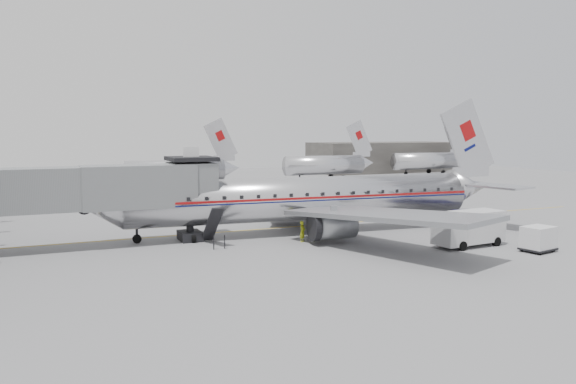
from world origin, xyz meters
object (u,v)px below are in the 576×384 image
object	(u,v)px
airliner	(312,198)
service_van	(469,228)
ramp_worker	(302,231)
baggage_cart_navy	(464,218)
baggage_cart_white	(538,238)

from	to	relation	value
airliner	service_van	bearing A→B (deg)	-45.43
airliner	ramp_worker	distance (m)	4.56
baggage_cart_navy	baggage_cart_white	bearing A→B (deg)	-96.40
service_van	baggage_cart_white	xyz separation A→B (m)	(3.05, -3.40, -0.39)
airliner	baggage_cart_navy	distance (m)	13.61
service_van	baggage_cart_white	bearing A→B (deg)	-52.78
baggage_cart_navy	ramp_worker	distance (m)	15.50
airliner	baggage_cart_navy	xyz separation A→B (m)	(13.08, -3.15, -2.02)
airliner	service_van	world-z (taller)	airliner
baggage_cart_navy	baggage_cart_white	distance (m)	10.01
baggage_cart_navy	ramp_worker	bearing A→B (deg)	-174.01
service_van	airliner	bearing A→B (deg)	125.18
service_van	ramp_worker	distance (m)	12.14
baggage_cart_white	baggage_cart_navy	bearing A→B (deg)	67.55
service_van	ramp_worker	bearing A→B (deg)	144.25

